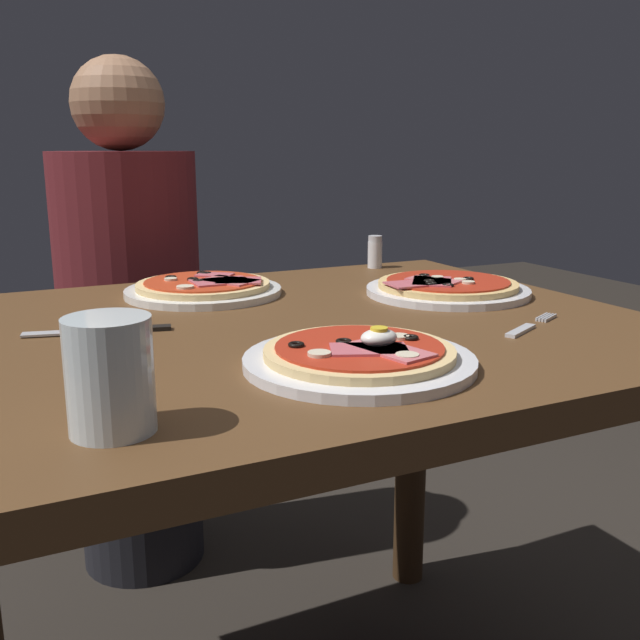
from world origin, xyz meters
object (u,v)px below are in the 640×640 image
pizza_across_left (447,288)px  diner_person (132,337)px  water_glass_near (110,382)px  knife (108,330)px  dining_table (291,407)px  pizza_foreground (360,357)px  pizza_across_right (204,288)px  salt_shaker (375,252)px  fork (528,327)px

pizza_across_left → diner_person: (-0.41, 0.65, -0.19)m
water_glass_near → knife: (0.06, 0.36, -0.04)m
dining_table → pizza_across_left: (0.33, 0.07, 0.14)m
pizza_across_left → knife: bearing=-178.5°
pizza_foreground → knife: size_ratio=1.38×
pizza_foreground → diner_person: size_ratio=0.23×
pizza_across_right → water_glass_near: water_glass_near is taller
dining_table → salt_shaker: 0.54m
pizza_across_left → knife: size_ratio=1.43×
pizza_across_right → dining_table: bearing=-78.9°
pizza_across_left → water_glass_near: 0.73m
fork → pizza_across_left: bearing=81.1°
pizza_across_right → knife: (-0.19, -0.19, -0.01)m
pizza_across_left → salt_shaker: salt_shaker is taller
pizza_foreground → pizza_across_left: bearing=41.8°
diner_person → pizza_foreground: bearing=94.4°
water_glass_near → diner_person: (0.22, 1.02, -0.23)m
knife → pizza_across_right: bearing=44.8°
knife → diner_person: diner_person is taller
pizza_foreground → water_glass_near: size_ratio=2.58×
fork → salt_shaker: salt_shaker is taller
pizza_foreground → pizza_across_left: size_ratio=0.97×
pizza_across_left → diner_person: bearing=122.4°
diner_person → pizza_across_left: bearing=122.4°
pizza_across_left → dining_table: bearing=-167.2°
fork → knife: bearing=156.4°
pizza_across_right → fork: pizza_across_right is taller
pizza_across_left → knife: (-0.57, -0.01, -0.01)m
fork → diner_person: 0.98m
pizza_foreground → diner_person: 0.97m
pizza_across_right → fork: size_ratio=1.80×
water_glass_near → diner_person: bearing=78.0°
pizza_across_right → water_glass_near: 0.61m
dining_table → pizza_across_left: bearing=12.8°
pizza_foreground → knife: (-0.23, 0.29, -0.01)m
fork → diner_person: size_ratio=0.12×
water_glass_near → fork: 0.60m
pizza_across_left → water_glass_near: bearing=-149.1°
pizza_across_right → water_glass_near: bearing=-114.6°
salt_shaker → pizza_foreground: bearing=-121.5°
salt_shaker → diner_person: diner_person is taller
fork → salt_shaker: size_ratio=2.19×
pizza_across_left → fork: size_ratio=1.89×
knife → salt_shaker: size_ratio=2.90×
pizza_foreground → knife: 0.37m
salt_shaker → diner_person: bearing=141.8°
pizza_foreground → pizza_across_left: (0.34, 0.30, -0.00)m
water_glass_near → knife: size_ratio=0.54×
dining_table → salt_shaker: (0.36, 0.37, 0.16)m
water_glass_near → salt_shaker: water_glass_near is taller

